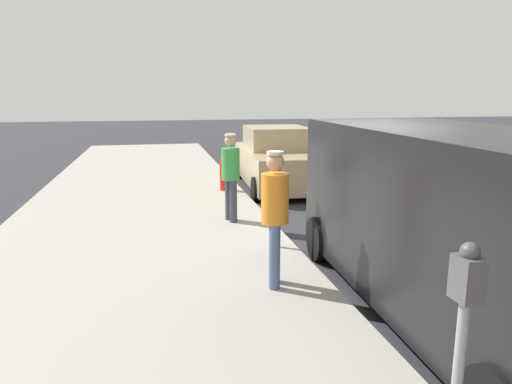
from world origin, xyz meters
TOP-DOWN VIEW (x-y plane):
  - ground_plane at (0.00, 0.00)m, footprint 80.00×80.00m
  - sidewalk_slab at (3.50, 0.00)m, footprint 5.00×32.00m
  - parking_meter_near at (1.35, 0.19)m, footprint 0.14×0.18m
  - parking_meter_far at (1.35, 4.77)m, footprint 0.14×0.18m
  - pedestrian_in_orange at (1.74, 1.68)m, footprint 0.34×0.35m
  - pedestrian_in_green at (1.77, -1.48)m, footprint 0.34×0.35m
  - parked_van at (-0.15, 2.64)m, footprint 2.28×5.27m
  - parked_sedan_behind at (-0.16, -5.27)m, footprint 2.14×4.49m
  - fire_hydrant at (1.45, -4.41)m, footprint 0.24×0.24m

SIDE VIEW (x-z plane):
  - ground_plane at x=0.00m, z-range 0.00..0.00m
  - sidewalk_slab at x=3.50m, z-range 0.00..0.15m
  - fire_hydrant at x=1.45m, z-range 0.14..1.00m
  - parked_sedan_behind at x=-0.16m, z-range -0.08..1.57m
  - pedestrian_in_green at x=1.77m, z-range 0.27..1.93m
  - pedestrian_in_orange at x=1.74m, z-range 0.28..1.99m
  - parked_van at x=-0.15m, z-range 0.08..2.23m
  - parking_meter_near at x=1.35m, z-range 0.42..1.94m
  - parking_meter_far at x=1.35m, z-range 0.42..1.94m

